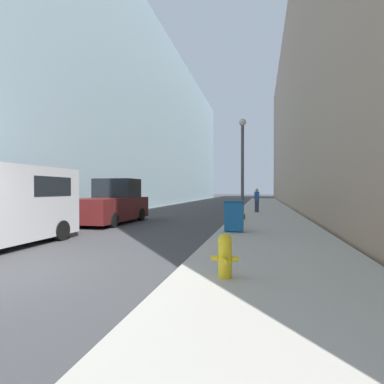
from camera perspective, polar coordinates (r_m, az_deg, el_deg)
The scene contains 9 objects.
sidewalk_right at distance 22.61m, azimuth 13.97°, elevation -3.52°, with size 3.88×60.00×0.12m.
building_left_glass at distance 34.99m, azimuth -13.88°, elevation 12.34°, with size 12.00×60.00×17.67m.
building_right_stone at distance 32.71m, azimuth 28.48°, elevation 14.72°, with size 12.00×60.00×19.42m.
fire_hydrant at distance 5.24m, azimuth 6.30°, elevation -11.75°, with size 0.47×0.36×0.75m.
trash_bin at distance 10.88m, azimuth 8.02°, elevation -4.48°, with size 0.67×0.60×1.10m.
lamppost at distance 15.46m, azimuth 9.59°, elevation 5.40°, with size 0.37×0.37×5.10m.
white_van at distance 9.99m, azimuth -32.65°, elevation -1.66°, with size 2.05×4.72×2.31m.
pickup_truck at distance 15.12m, azimuth -15.24°, elevation -2.32°, with size 2.25×4.84×2.17m.
pedestrian_on_sidewalk at distance 20.32m, azimuth 12.25°, elevation -1.55°, with size 0.32×0.21×1.58m.
Camera 1 is at (4.93, -4.55, 1.62)m, focal length 28.00 mm.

